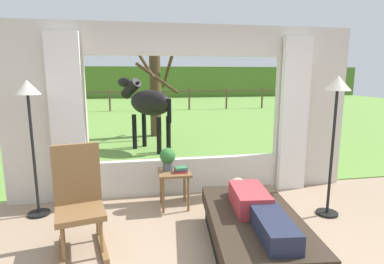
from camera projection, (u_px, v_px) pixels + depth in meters
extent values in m
cube|color=beige|center=(44.00, 115.00, 4.35)|extent=(1.15, 0.12, 2.55)
cube|color=beige|center=(309.00, 109.00, 5.06)|extent=(1.15, 0.12, 2.55)
cube|color=beige|center=(187.00, 175.00, 4.89)|extent=(2.90, 0.12, 0.55)
cube|color=beige|center=(186.00, 40.00, 4.51)|extent=(2.90, 0.12, 0.45)
cube|color=silver|center=(67.00, 121.00, 4.29)|extent=(0.44, 0.10, 2.40)
cube|color=silver|center=(294.00, 115.00, 4.88)|extent=(0.44, 0.10, 2.40)
cube|color=olive|center=(151.00, 111.00, 15.48)|extent=(36.00, 21.68, 0.02)
cube|color=#4E712A|center=(144.00, 82.00, 24.78)|extent=(36.00, 2.00, 2.40)
cube|color=black|center=(253.00, 241.00, 3.25)|extent=(0.99, 1.64, 0.24)
cube|color=#2D2319|center=(254.00, 223.00, 3.21)|extent=(1.08, 1.79, 0.18)
cube|color=#B23338|center=(250.00, 199.00, 3.32)|extent=(0.40, 0.63, 0.22)
cube|color=#1E2338|center=(274.00, 227.00, 2.74)|extent=(0.35, 0.71, 0.18)
sphere|color=tan|center=(238.00, 186.00, 3.69)|extent=(0.20, 0.20, 0.20)
cube|color=brown|center=(80.00, 213.00, 3.19)|extent=(0.57, 0.57, 0.06)
cube|color=brown|center=(77.00, 175.00, 3.32)|extent=(0.48, 0.16, 0.68)
cube|color=brown|center=(62.00, 253.00, 3.19)|extent=(0.20, 0.68, 0.06)
cube|color=brown|center=(102.00, 245.00, 3.34)|extent=(0.20, 0.68, 0.06)
cylinder|color=brown|center=(63.00, 243.00, 3.00)|extent=(0.04, 0.04, 0.38)
cylinder|color=brown|center=(101.00, 236.00, 3.13)|extent=(0.04, 0.04, 0.38)
cylinder|color=brown|center=(63.00, 227.00, 3.32)|extent=(0.04, 0.04, 0.38)
cylinder|color=brown|center=(98.00, 221.00, 3.46)|extent=(0.04, 0.04, 0.38)
cube|color=brown|center=(174.00, 172.00, 4.29)|extent=(0.44, 0.44, 0.03)
cylinder|color=brown|center=(163.00, 196.00, 4.14)|extent=(0.04, 0.04, 0.49)
cylinder|color=brown|center=(188.00, 194.00, 4.20)|extent=(0.04, 0.04, 0.49)
cylinder|color=brown|center=(161.00, 187.00, 4.47)|extent=(0.04, 0.04, 0.49)
cylinder|color=brown|center=(184.00, 185.00, 4.53)|extent=(0.04, 0.04, 0.49)
cylinder|color=#4C5156|center=(168.00, 166.00, 4.32)|extent=(0.14, 0.14, 0.12)
sphere|color=#2D6B2D|center=(168.00, 156.00, 4.29)|extent=(0.22, 0.22, 0.22)
cube|color=#B22D28|center=(181.00, 172.00, 4.24)|extent=(0.18, 0.16, 0.02)
cube|color=#59336B|center=(181.00, 170.00, 4.25)|extent=(0.19, 0.15, 0.02)
cube|color=#337247|center=(181.00, 168.00, 4.23)|extent=(0.17, 0.13, 0.03)
cylinder|color=black|center=(39.00, 213.00, 4.14)|extent=(0.28, 0.28, 0.03)
cylinder|color=black|center=(34.00, 157.00, 4.00)|extent=(0.04, 0.04, 1.59)
cone|color=beige|center=(27.00, 87.00, 3.83)|extent=(0.32, 0.32, 0.18)
cylinder|color=black|center=(327.00, 213.00, 4.15)|extent=(0.28, 0.28, 0.03)
cylinder|color=black|center=(332.00, 155.00, 4.00)|extent=(0.04, 0.04, 1.64)
cone|color=beige|center=(338.00, 83.00, 3.83)|extent=(0.32, 0.32, 0.18)
ellipsoid|color=black|center=(150.00, 103.00, 7.36)|extent=(1.24, 1.30, 0.60)
cylinder|color=black|center=(131.00, 89.00, 7.72)|extent=(0.59, 0.62, 0.53)
ellipsoid|color=black|center=(125.00, 82.00, 7.84)|extent=(0.47, 0.49, 0.24)
cube|color=black|center=(133.00, 88.00, 7.67)|extent=(0.34, 0.38, 0.32)
cylinder|color=black|center=(169.00, 111.00, 7.02)|extent=(0.14, 0.14, 0.55)
cylinder|color=black|center=(135.00, 132.00, 7.63)|extent=(0.11, 0.11, 0.85)
cylinder|color=black|center=(144.00, 130.00, 7.88)|extent=(0.11, 0.11, 0.85)
cylinder|color=black|center=(159.00, 136.00, 7.11)|extent=(0.11, 0.11, 0.85)
cylinder|color=black|center=(169.00, 134.00, 7.36)|extent=(0.11, 0.11, 0.85)
cylinder|color=#4C3823|center=(155.00, 95.00, 9.14)|extent=(0.32, 0.32, 2.39)
cylinder|color=#47331E|center=(144.00, 62.00, 8.66)|extent=(0.59, 0.72, 0.92)
cylinder|color=#47331E|center=(168.00, 71.00, 9.20)|extent=(0.33, 0.74, 0.99)
cylinder|color=#47331E|center=(157.00, 78.00, 8.58)|extent=(1.19, 0.16, 0.88)
cylinder|color=brown|center=(23.00, 101.00, 14.69)|extent=(0.10, 0.10, 1.10)
cylinder|color=brown|center=(67.00, 101.00, 15.04)|extent=(0.10, 0.10, 1.10)
cylinder|color=brown|center=(110.00, 100.00, 15.39)|extent=(0.10, 0.10, 1.10)
cylinder|color=brown|center=(150.00, 99.00, 15.75)|extent=(0.10, 0.10, 1.10)
cylinder|color=brown|center=(189.00, 99.00, 16.10)|extent=(0.10, 0.10, 1.10)
cylinder|color=brown|center=(226.00, 98.00, 16.45)|extent=(0.10, 0.10, 1.10)
cylinder|color=brown|center=(262.00, 98.00, 16.81)|extent=(0.10, 0.10, 1.10)
cylinder|color=brown|center=(296.00, 97.00, 17.16)|extent=(0.10, 0.10, 1.10)
cube|color=brown|center=(150.00, 91.00, 15.67)|extent=(16.00, 0.06, 0.08)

